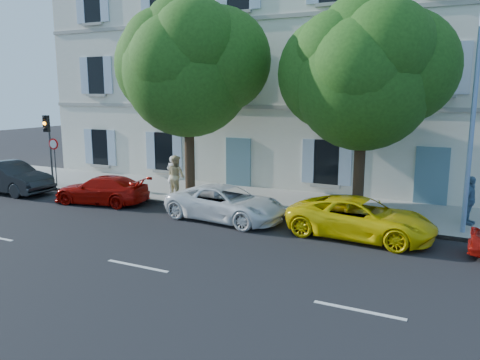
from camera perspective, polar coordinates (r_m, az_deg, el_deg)
The scene contains 16 objects.
ground at distance 16.41m, azimuth -3.64°, elevation -5.92°, with size 90.00×90.00×0.00m, color black.
sidewalk at distance 20.24m, azimuth 2.62°, elevation -2.50°, with size 36.00×4.50×0.15m, color #A09E96.
kerb at distance 18.32m, azimuth -0.10°, elevation -3.87°, with size 36.00×0.16×0.16m, color #9E998E.
building at distance 25.13m, azimuth 8.14°, elevation 13.56°, with size 28.00×7.00×12.00m, color silver.
car_dark_sedan at distance 24.48m, azimuth -26.34°, elevation 0.28°, with size 1.57×4.50×1.48m, color black.
car_red_coupe at distance 20.73m, azimuth -16.52°, elevation -1.15°, with size 1.67×4.10×1.19m, color #AA0A04.
car_white_coupe at distance 17.32m, azimuth -1.72°, elevation -2.83°, with size 2.11×4.58×1.27m, color white.
car_yellow_supercar at distance 15.72m, azimuth 14.50°, elevation -4.51°, with size 2.17×4.70×1.31m, color yellow.
tree_left at distance 19.82m, azimuth -6.36°, elevation 12.88°, with size 5.33×5.33×8.26m.
tree_right at distance 17.46m, azimuth 14.80°, elevation 11.60°, with size 4.98×4.98×7.67m.
traffic_light at distance 24.81m, azimuth -22.38°, elevation 5.12°, with size 0.30×0.39×3.43m.
road_sign at distance 24.33m, azimuth -21.70°, elevation 3.20°, with size 0.54×0.10×2.35m.
street_lamp at distance 16.37m, azimuth 26.68°, elevation 8.67°, with size 0.24×1.60×7.55m.
pedestrian_a at distance 21.32m, azimuth -8.14°, elevation 0.67°, with size 0.63×0.42×1.74m, color silver.
pedestrian_b at distance 20.80m, azimuth -7.80°, elevation 0.53°, with size 0.88×0.68×1.81m, color #CEBD84.
pedestrian_c at distance 17.99m, azimuth 26.18°, elevation -2.26°, with size 0.99×0.41×1.69m, color slate.
Camera 1 is at (7.85, -13.63, 4.67)m, focal length 35.00 mm.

